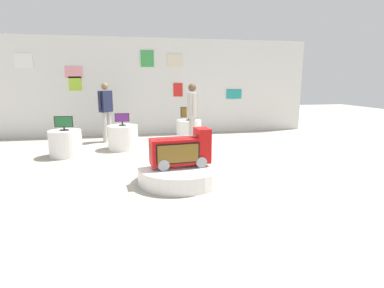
{
  "coord_description": "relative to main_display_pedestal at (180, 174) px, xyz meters",
  "views": [
    {
      "loc": [
        -0.83,
        -5.78,
        1.82
      ],
      "look_at": [
        0.28,
        -0.22,
        0.63
      ],
      "focal_mm": 28.53,
      "sensor_mm": 36.0,
      "label": 1
    }
  ],
  "objects": [
    {
      "name": "ground_plane",
      "position": [
        0.0,
        0.53,
        -0.14
      ],
      "size": [
        30.0,
        30.0,
        0.0
      ],
      "primitive_type": "plane",
      "color": "#A8A091"
    },
    {
      "name": "back_wall_display",
      "position": [
        -0.01,
        5.23,
        1.45
      ],
      "size": [
        10.71,
        0.13,
        3.18
      ],
      "color": "silver",
      "rests_on": "ground"
    },
    {
      "name": "main_display_pedestal",
      "position": [
        0.0,
        0.0,
        0.0
      ],
      "size": [
        1.53,
        1.53,
        0.29
      ],
      "primitive_type": "cylinder",
      "color": "silver",
      "rests_on": "ground"
    },
    {
      "name": "novelty_firetruck_tv",
      "position": [
        0.02,
        -0.0,
        0.43
      ],
      "size": [
        1.1,
        0.51,
        0.68
      ],
      "color": "gray",
      "rests_on": "main_display_pedestal"
    },
    {
      "name": "display_pedestal_left_rear",
      "position": [
        0.86,
        3.7,
        0.17
      ],
      "size": [
        0.74,
        0.74,
        0.64
      ],
      "primitive_type": "cylinder",
      "color": "silver",
      "rests_on": "ground"
    },
    {
      "name": "tv_on_left_rear",
      "position": [
        0.86,
        3.7,
        0.71
      ],
      "size": [
        0.49,
        0.18,
        0.4
      ],
      "color": "black",
      "rests_on": "display_pedestal_left_rear"
    },
    {
      "name": "display_pedestal_center_rear",
      "position": [
        -1.08,
        2.98,
        0.17
      ],
      "size": [
        0.79,
        0.79,
        0.64
      ],
      "primitive_type": "cylinder",
      "color": "silver",
      "rests_on": "ground"
    },
    {
      "name": "tv_on_center_rear",
      "position": [
        -1.08,
        2.97,
        0.67
      ],
      "size": [
        0.38,
        0.18,
        0.33
      ],
      "color": "black",
      "rests_on": "display_pedestal_center_rear"
    },
    {
      "name": "display_pedestal_right_rear",
      "position": [
        -2.43,
        2.43,
        0.17
      ],
      "size": [
        0.76,
        0.76,
        0.64
      ],
      "primitive_type": "cylinder",
      "color": "silver",
      "rests_on": "ground"
    },
    {
      "name": "tv_on_right_rear",
      "position": [
        -2.43,
        2.43,
        0.67
      ],
      "size": [
        0.43,
        0.21,
        0.34
      ],
      "color": "black",
      "rests_on": "display_pedestal_right_rear"
    },
    {
      "name": "shopper_browsing_near_truck",
      "position": [
        0.71,
        2.46,
        0.87
      ],
      "size": [
        0.22,
        0.56,
        1.73
      ],
      "color": "#B2ADA3",
      "rests_on": "ground"
    },
    {
      "name": "shopper_browsing_rear",
      "position": [
        -1.56,
        4.1,
        0.88
      ],
      "size": [
        0.4,
        0.45,
        1.74
      ],
      "color": "#B2ADA3",
      "rests_on": "ground"
    }
  ]
}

